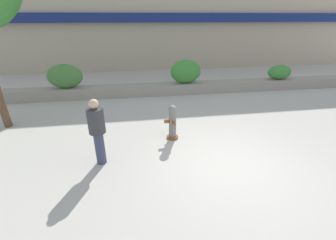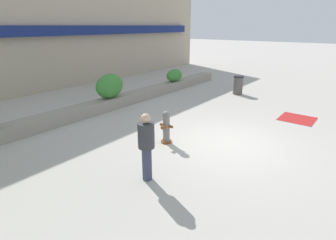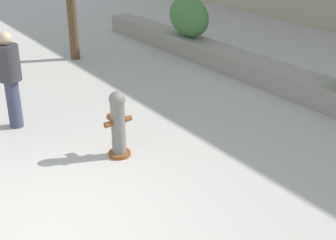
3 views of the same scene
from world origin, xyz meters
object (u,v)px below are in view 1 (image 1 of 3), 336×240
at_px(hedge_bush_1, 186,72).
at_px(hedge_bush_2, 280,72).
at_px(fire_hydrant, 172,122).
at_px(pedestrian, 97,128).
at_px(hedge_bush_0, 65,76).

height_order(hedge_bush_1, hedge_bush_2, hedge_bush_1).
bearing_deg(hedge_bush_1, fire_hydrant, -107.61).
height_order(hedge_bush_2, pedestrian, pedestrian).
relative_size(hedge_bush_1, fire_hydrant, 1.36).
bearing_deg(hedge_bush_1, pedestrian, -122.38).
bearing_deg(hedge_bush_2, fire_hydrant, -145.18).
relative_size(hedge_bush_2, fire_hydrant, 1.14).
bearing_deg(hedge_bush_2, hedge_bush_0, 180.00).
xyz_separation_m(fire_hydrant, pedestrian, (-2.02, -0.99, 0.44)).
xyz_separation_m(hedge_bush_0, fire_hydrant, (4.08, -4.37, -0.48)).
height_order(fire_hydrant, pedestrian, pedestrian).
xyz_separation_m(hedge_bush_0, hedge_bush_1, (5.47, 0.00, 0.01)).
distance_m(fire_hydrant, pedestrian, 2.29).
bearing_deg(hedge_bush_0, pedestrian, -68.97).
distance_m(hedge_bush_2, fire_hydrant, 7.67).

